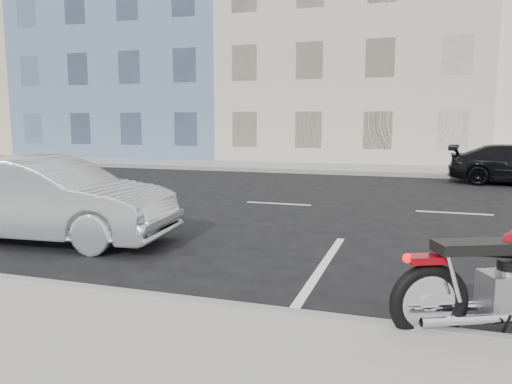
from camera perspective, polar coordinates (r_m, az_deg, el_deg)
ground at (r=11.82m, az=11.97°, el=-1.82°), size 120.00×120.00×0.00m
sidewalk_far at (r=21.30m, az=1.06°, el=2.96°), size 80.00×3.40×0.15m
curb_far at (r=19.68m, az=-0.39°, el=2.54°), size 80.00×0.12×0.16m
bldg_far_west at (r=39.15m, az=-26.84°, el=13.17°), size 12.00×12.00×12.00m
bldg_blue at (r=32.07m, az=-10.86°, el=16.08°), size 12.00×12.00×13.00m
bldg_cream at (r=28.31m, az=11.86°, el=15.60°), size 12.00×12.00×11.50m
sedan_silver at (r=9.03m, az=-22.83°, el=-0.78°), size 4.41×1.85×1.42m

